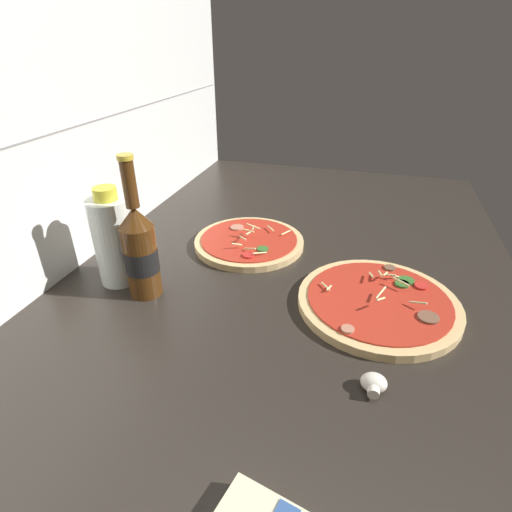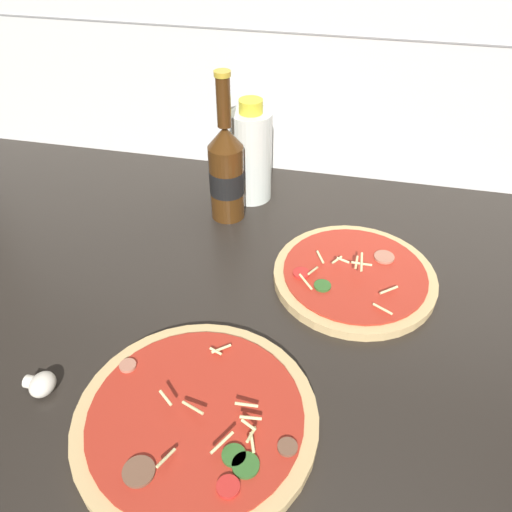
% 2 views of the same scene
% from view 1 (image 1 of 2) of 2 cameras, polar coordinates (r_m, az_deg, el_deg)
% --- Properties ---
extents(counter_slab, '(1.60, 0.90, 0.03)m').
position_cam_1_polar(counter_slab, '(0.79, 4.69, -5.35)').
color(counter_slab, '#28231E').
rests_on(counter_slab, ground).
extents(tile_backsplash, '(1.60, 0.01, 0.60)m').
position_cam_1_polar(tile_backsplash, '(0.87, -26.32, 15.79)').
color(tile_backsplash, white).
rests_on(tile_backsplash, ground).
extents(pizza_near, '(0.29, 0.29, 0.04)m').
position_cam_1_polar(pizza_near, '(0.76, 17.08, -6.35)').
color(pizza_near, tan).
rests_on(pizza_near, counter_slab).
extents(pizza_far, '(0.25, 0.25, 0.05)m').
position_cam_1_polar(pizza_far, '(0.93, -0.99, 2.05)').
color(pizza_far, tan).
rests_on(pizza_far, counter_slab).
extents(beer_bottle, '(0.06, 0.06, 0.27)m').
position_cam_1_polar(beer_bottle, '(0.75, -16.24, 0.83)').
color(beer_bottle, '#47280F').
rests_on(beer_bottle, counter_slab).
extents(oil_bottle, '(0.08, 0.08, 0.19)m').
position_cam_1_polar(oil_bottle, '(0.81, -19.62, 2.19)').
color(oil_bottle, silver).
rests_on(oil_bottle, counter_slab).
extents(mushroom_left, '(0.04, 0.04, 0.03)m').
position_cam_1_polar(mushroom_left, '(0.60, 16.47, -17.08)').
color(mushroom_left, white).
rests_on(mushroom_left, counter_slab).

